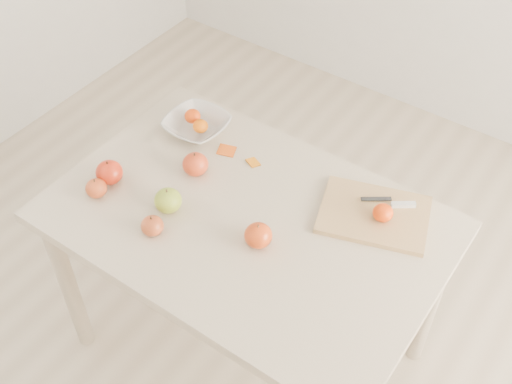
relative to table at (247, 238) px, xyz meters
The scene contains 16 objects.
ground 0.65m from the table, ahead, with size 3.50×3.50×0.00m, color #C6B293.
table is the anchor object (origin of this frame).
cutting_board 0.41m from the table, 35.63° to the left, with size 0.33×0.24×0.02m, color tan.
board_tangerine 0.43m from the table, 32.05° to the left, with size 0.06×0.06×0.05m, color #DB3B07.
fruit_bowl 0.46m from the table, 148.67° to the left, with size 0.22×0.22×0.05m, color silver.
bowl_tangerine_near 0.49m from the table, 149.21° to the left, with size 0.06×0.06×0.05m, color #E63D08.
bowl_tangerine_far 0.44m from the table, 148.28° to the left, with size 0.05×0.05×0.05m, color #E85B08.
orange_peel_a 0.32m from the table, 138.46° to the left, with size 0.06×0.04×0.00m, color #C64B0E.
orange_peel_b 0.26m from the table, 120.60° to the left, with size 0.04×0.04×0.00m, color orange.
paring_knife 0.49m from the table, 39.30° to the left, with size 0.16×0.09×0.01m.
apple_green 0.28m from the table, 153.08° to the right, with size 0.09×0.09×0.08m, color olive.
apple_red_e 0.18m from the table, 36.23° to the right, with size 0.08×0.08×0.07m, color maroon.
apple_red_d 0.50m from the table, 156.33° to the right, with size 0.07×0.07×0.06m, color maroon.
apple_red_a 0.29m from the table, 165.53° to the left, with size 0.09×0.09×0.08m, color #A71A18.
apple_red_c 0.31m from the table, 132.52° to the right, with size 0.07×0.07×0.06m, color maroon.
apple_red_b 0.49m from the table, 164.66° to the right, with size 0.09×0.09×0.08m, color #8D0101.
Camera 1 is at (0.78, -1.06, 2.22)m, focal length 45.00 mm.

